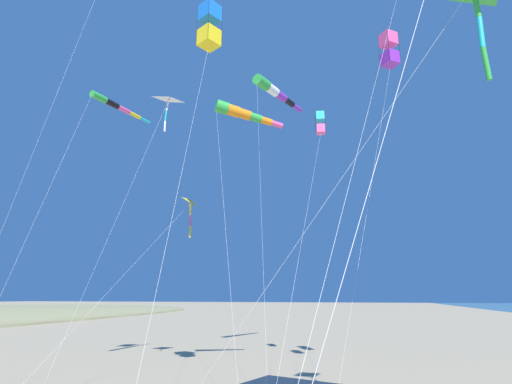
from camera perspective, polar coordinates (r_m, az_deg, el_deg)
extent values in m
cylinder|color=green|center=(23.51, -4.87, 11.91)|extent=(1.07, 1.05, 0.82)
cylinder|color=orange|center=(23.61, -3.25, 11.45)|extent=(1.01, 0.98, 0.75)
cylinder|color=orange|center=(23.74, -1.66, 10.98)|extent=(0.95, 0.90, 0.67)
cylinder|color=green|center=(23.88, -0.09, 10.51)|extent=(0.90, 0.83, 0.59)
cylinder|color=orange|center=(24.04, 1.45, 10.04)|extent=(0.84, 0.76, 0.51)
cylinder|color=#EF4C93|center=(24.22, 2.97, 9.57)|extent=(0.78, 0.69, 0.43)
cylinder|color=white|center=(18.02, -4.37, -4.92)|extent=(3.49, 5.52, 14.67)
pyramid|color=yellow|center=(25.09, -9.22, -1.31)|extent=(1.10, 1.64, 0.71)
cylinder|color=black|center=(25.09, -9.33, -1.49)|extent=(1.19, 0.14, 0.78)
cylinder|color=yellow|center=(25.00, -9.34, -2.44)|extent=(0.17, 0.17, 0.71)
cylinder|color=#EF4C93|center=(24.89, -9.32, -4.03)|extent=(0.16, 0.20, 0.71)
cylinder|color=yellow|center=(24.76, -9.35, -5.63)|extent=(0.15, 0.19, 0.71)
cylinder|color=white|center=(21.86, -19.28, -12.19)|extent=(3.84, 8.26, 9.87)
cube|color=#1EB7C6|center=(27.11, 9.08, 10.54)|extent=(0.67, 0.67, 0.57)
cube|color=#EF4C93|center=(26.74, 9.16, 8.78)|extent=(0.67, 0.67, 0.57)
cylinder|color=black|center=(27.15, 8.47, 9.42)|extent=(0.02, 0.02, 1.47)
cylinder|color=black|center=(26.64, 8.55, 9.91)|extent=(0.02, 0.02, 1.47)
cylinder|color=black|center=(27.20, 9.67, 9.42)|extent=(0.02, 0.02, 1.47)
cylinder|color=black|center=(26.69, 9.78, 9.92)|extent=(0.02, 0.02, 1.47)
cylinder|color=white|center=(17.61, 6.89, -4.80)|extent=(0.14, 14.58, 14.57)
cylinder|color=green|center=(31.70, 0.83, 15.30)|extent=(1.23, 1.54, 0.86)
cylinder|color=white|center=(32.66, 2.19, 14.38)|extent=(1.12, 1.50, 0.74)
cylinder|color=purple|center=(33.66, 3.46, 13.50)|extent=(1.01, 1.46, 0.63)
cylinder|color=black|center=(34.67, 4.64, 12.66)|extent=(0.90, 1.42, 0.51)
cylinder|color=purple|center=(35.71, 5.75, 11.87)|extent=(0.79, 1.38, 0.40)
cylinder|color=white|center=(22.00, 0.66, 0.24)|extent=(3.54, 10.78, 19.90)
cube|color=#EF4C93|center=(25.36, 18.27, 19.82)|extent=(1.07, 1.07, 0.76)
cube|color=purple|center=(24.71, 18.51, 17.48)|extent=(1.07, 1.07, 0.76)
cylinder|color=black|center=(25.48, 18.45, 18.02)|extent=(0.02, 0.02, 1.97)
cylinder|color=black|center=(25.03, 17.10, 18.55)|extent=(0.02, 0.02, 1.97)
cylinder|color=black|center=(25.04, 19.68, 18.78)|extent=(0.02, 0.02, 1.97)
cylinder|color=black|center=(24.58, 18.33, 19.34)|extent=(0.02, 0.02, 1.97)
cylinder|color=white|center=(18.12, 15.74, -1.09)|extent=(3.38, 6.81, 16.76)
cube|color=blue|center=(21.41, -6.57, 23.86)|extent=(1.14, 1.14, 0.85)
cube|color=yellow|center=(20.59, -6.69, 20.90)|extent=(1.14, 1.14, 0.85)
cylinder|color=black|center=(21.47, -6.52, 21.45)|extent=(0.02, 0.02, 2.21)
cylinder|color=black|center=(21.05, -8.39, 22.37)|extent=(0.02, 0.02, 2.21)
cylinder|color=black|center=(20.96, -4.86, 22.43)|extent=(0.02, 0.02, 2.21)
cylinder|color=black|center=(20.52, -6.76, 23.42)|extent=(0.02, 0.02, 2.21)
cylinder|color=white|center=(13.04, -10.74, 1.67)|extent=(2.07, 8.45, 15.82)
cylinder|color=white|center=(11.84, 15.66, 11.10)|extent=(4.11, 12.33, 18.68)
cylinder|color=white|center=(21.26, -28.93, 5.43)|extent=(4.80, 1.70, 21.86)
cylinder|color=green|center=(12.63, 28.79, 22.52)|extent=(0.24, 0.28, 0.87)
cylinder|color=#1EB7C6|center=(12.22, 29.34, 19.14)|extent=(0.21, 0.21, 0.85)
cylinder|color=green|center=(11.85, 29.89, 15.53)|extent=(0.24, 0.27, 0.86)
cylinder|color=white|center=(10.54, 7.26, -5.22)|extent=(9.11, 0.86, 12.02)
pyramid|color=white|center=(25.00, -12.30, 12.92)|extent=(1.74, 1.67, 0.38)
cylinder|color=black|center=(24.98, -12.32, 12.72)|extent=(0.84, 1.01, 0.31)
cylinder|color=white|center=(24.79, -12.46, 11.92)|extent=(0.20, 0.20, 0.67)
cylinder|color=#1EB7C6|center=(24.53, -12.69, 10.53)|extent=(0.21, 0.17, 0.67)
cylinder|color=white|center=(24.29, -12.83, 9.10)|extent=(0.15, 0.15, 0.66)
cylinder|color=white|center=(21.25, -19.52, -4.34)|extent=(2.56, 4.73, 15.59)
cylinder|color=green|center=(25.21, -21.45, 12.45)|extent=(0.52, 1.08, 0.46)
cylinder|color=black|center=(25.87, -19.85, 11.75)|extent=(0.47, 1.06, 0.41)
cylinder|color=#EF4C93|center=(26.55, -18.34, 11.07)|extent=(0.42, 1.05, 0.35)
cylinder|color=yellow|center=(27.25, -16.91, 10.43)|extent=(0.36, 1.04, 0.30)
cylinder|color=#1EB7C6|center=(27.97, -15.56, 9.80)|extent=(0.31, 1.03, 0.24)
cylinder|color=white|center=(21.40, -29.07, -3.90)|extent=(1.19, 4.34, 15.22)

